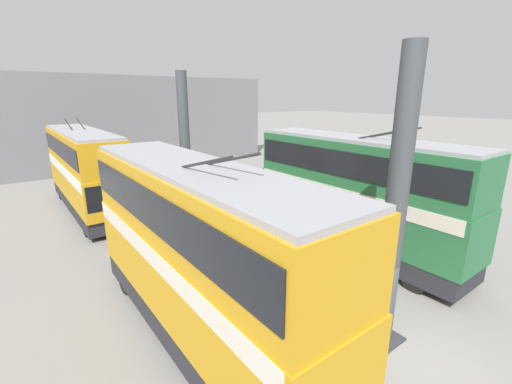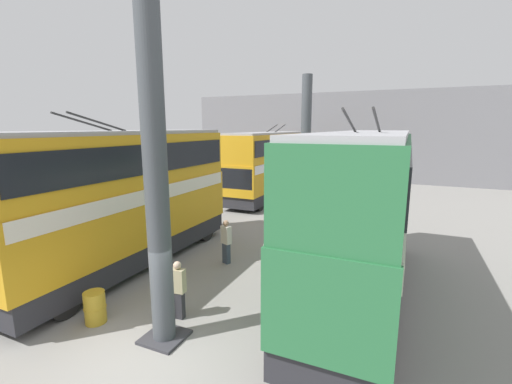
% 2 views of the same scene
% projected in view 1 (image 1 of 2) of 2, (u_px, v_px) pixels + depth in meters
% --- Properties ---
extents(ground_plane, '(240.00, 240.00, 0.00)m').
position_uv_depth(ground_plane, '(418.00, 361.00, 9.56)').
color(ground_plane, gray).
extents(depot_back_wall, '(0.50, 36.00, 9.07)m').
position_uv_depth(depot_back_wall, '(106.00, 124.00, 32.52)').
color(depot_back_wall, slate).
rests_on(depot_back_wall, ground_plane).
extents(support_column_near, '(1.06, 1.06, 8.46)m').
position_uv_depth(support_column_near, '(395.00, 211.00, 9.36)').
color(support_column_near, '#42474C').
rests_on(support_column_near, ground_plane).
extents(support_column_far, '(1.06, 1.06, 8.46)m').
position_uv_depth(support_column_far, '(185.00, 151.00, 19.43)').
color(support_column_far, '#42474C').
rests_on(support_column_far, ground_plane).
extents(bus_left_far, '(10.74, 2.54, 6.00)m').
position_uv_depth(bus_left_far, '(356.00, 188.00, 15.68)').
color(bus_left_far, black).
rests_on(bus_left_far, ground_plane).
extents(bus_right_near, '(10.67, 2.54, 6.01)m').
position_uv_depth(bus_right_near, '(196.00, 245.00, 9.71)').
color(bus_right_near, black).
rests_on(bus_right_near, ground_plane).
extents(bus_right_mid, '(11.49, 2.54, 5.76)m').
position_uv_depth(bus_right_mid, '(85.00, 166.00, 21.26)').
color(bus_right_mid, black).
rests_on(bus_right_mid, ground_plane).
extents(person_aisle_foreground, '(0.27, 0.44, 1.75)m').
position_uv_depth(person_aisle_foreground, '(351.00, 299.00, 10.84)').
color(person_aisle_foreground, '#2D2D33').
rests_on(person_aisle_foreground, ground_plane).
extents(person_aisle_midway, '(0.38, 0.48, 1.82)m').
position_uv_depth(person_aisle_midway, '(254.00, 256.00, 13.63)').
color(person_aisle_midway, '#384251').
rests_on(person_aisle_midway, ground_plane).
extents(oil_drum, '(0.62, 0.62, 0.93)m').
position_uv_depth(oil_drum, '(336.00, 363.00, 8.88)').
color(oil_drum, '#B28E23').
rests_on(oil_drum, ground_plane).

